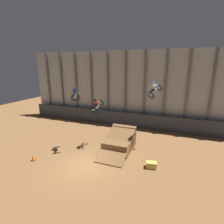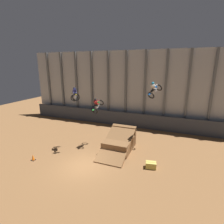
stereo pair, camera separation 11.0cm
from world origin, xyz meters
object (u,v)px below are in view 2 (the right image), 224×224
Objects in this scene: rider_bike_center_air at (97,105)px; rider_bike_right_air at (154,90)px; traffic_cone_near_ramp at (33,157)px; dirt_ramp at (120,142)px; hay_bale_trackside at (151,165)px; rider_bike_left_air at (75,95)px.

rider_bike_right_air reaches higher than rider_bike_center_air.
dirt_ramp is at bearing 37.63° from traffic_cone_near_ramp.
rider_bike_left_air is at bearing 172.99° from hay_bale_trackside.
hay_bale_trackside is (10.60, 2.76, -0.00)m from traffic_cone_near_ramp.
rider_bike_right_air is at bearing -21.21° from rider_bike_left_air.
hay_bale_trackside is at bearing -53.27° from rider_bike_right_air.
rider_bike_left_air reaches higher than rider_bike_center_air.
hay_bale_trackside is (0.61, -3.72, -6.11)m from rider_bike_right_air.
traffic_cone_near_ramp is (-9.99, -6.48, -6.11)m from rider_bike_right_air.
dirt_ramp is at bearing 7.60° from rider_bike_center_air.
rider_bike_right_air reaches higher than dirt_ramp.
rider_bike_right_air is (5.71, 1.26, 1.76)m from rider_bike_center_air.
rider_bike_center_air is (1.73, 1.47, -1.16)m from rider_bike_left_air.
rider_bike_right_air is at bearing 32.99° from traffic_cone_near_ramp.
rider_bike_center_air reaches higher than traffic_cone_near_ramp.
rider_bike_right_air is at bearing 20.98° from dirt_ramp.
rider_bike_left_air is 0.91× the size of rider_bike_center_air.
hay_bale_trackside is (3.75, -2.52, -0.48)m from dirt_ramp.
rider_bike_center_air is 1.90× the size of hay_bale_trackside.
dirt_ramp reaches higher than hay_bale_trackside.
traffic_cone_near_ramp is at bearing -119.64° from rider_bike_right_air.
dirt_ramp is at bearing -131.65° from rider_bike_right_air.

